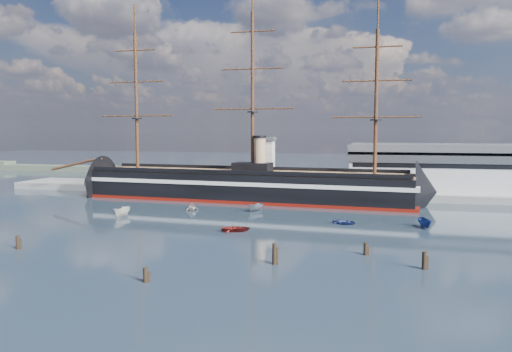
# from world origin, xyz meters

# --- Properties ---
(ground) EXTENTS (600.00, 600.00, 0.00)m
(ground) POSITION_xyz_m (0.00, 40.00, 0.00)
(ground) COLOR #20303B
(ground) RESTS_ON ground
(quay) EXTENTS (180.00, 18.00, 2.00)m
(quay) POSITION_xyz_m (10.00, 76.00, 0.00)
(quay) COLOR slate
(quay) RESTS_ON ground
(warehouse) EXTENTS (63.00, 21.00, 11.60)m
(warehouse) POSITION_xyz_m (58.00, 80.00, 7.98)
(warehouse) COLOR #B7BABC
(warehouse) RESTS_ON ground
(quay_tower) EXTENTS (5.00, 5.00, 15.00)m
(quay_tower) POSITION_xyz_m (3.00, 73.00, 9.75)
(quay_tower) COLOR silver
(quay_tower) RESTS_ON ground
(shoreline) EXTENTS (120.00, 10.00, 4.00)m
(shoreline) POSITION_xyz_m (-139.23, 135.00, 1.45)
(shoreline) COLOR #3F4C38
(shoreline) RESTS_ON ground
(warship) EXTENTS (113.36, 21.87, 53.94)m
(warship) POSITION_xyz_m (-1.63, 60.00, 4.04)
(warship) COLOR black
(warship) RESTS_ON ground
(motorboat_a) EXTENTS (6.44, 2.72, 2.52)m
(motorboat_a) POSITION_xyz_m (-19.11, 28.16, 0.00)
(motorboat_a) COLOR beige
(motorboat_a) RESTS_ON ground
(motorboat_b) EXTENTS (2.37, 3.62, 1.57)m
(motorboat_b) POSITION_xyz_m (9.81, 18.94, 0.00)
(motorboat_b) COLOR maroon
(motorboat_b) RESTS_ON ground
(motorboat_c) EXTENTS (5.94, 4.49, 2.25)m
(motorboat_c) POSITION_xyz_m (7.49, 42.75, 0.00)
(motorboat_c) COLOR slate
(motorboat_c) RESTS_ON ground
(motorboat_d) EXTENTS (5.48, 5.62, 2.01)m
(motorboat_d) POSITION_xyz_m (-7.49, 40.10, 0.00)
(motorboat_d) COLOR beige
(motorboat_d) RESTS_ON ground
(motorboat_e) EXTENTS (2.31, 3.25, 1.41)m
(motorboat_e) POSITION_xyz_m (28.95, 31.38, 0.00)
(motorboat_e) COLOR navy
(motorboat_e) RESTS_ON ground
(motorboat_f) EXTENTS (6.20, 3.78, 2.33)m
(motorboat_f) POSITION_xyz_m (44.39, 31.44, 0.00)
(motorboat_f) COLOR navy
(motorboat_f) RESTS_ON ground
(piling_near_left) EXTENTS (0.64, 0.64, 2.87)m
(piling_near_left) POSITION_xyz_m (-19.73, -3.20, 0.00)
(piling_near_left) COLOR black
(piling_near_left) RESTS_ON ground
(piling_near_mid) EXTENTS (0.64, 0.64, 2.57)m
(piling_near_mid) POSITION_xyz_m (8.03, -13.98, 0.00)
(piling_near_mid) COLOR black
(piling_near_mid) RESTS_ON ground
(piling_near_right) EXTENTS (0.64, 0.64, 3.74)m
(piling_near_right) POSITION_xyz_m (21.76, -1.85, 0.00)
(piling_near_right) COLOR black
(piling_near_right) RESTS_ON ground
(piling_far_right) EXTENTS (0.64, 0.64, 2.64)m
(piling_far_right) POSITION_xyz_m (34.01, 6.80, 0.00)
(piling_far_right) COLOR black
(piling_far_right) RESTS_ON ground
(piling_extra) EXTENTS (0.64, 0.64, 3.18)m
(piling_extra) POSITION_xyz_m (42.03, 0.71, 0.00)
(piling_extra) COLOR black
(piling_extra) RESTS_ON ground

